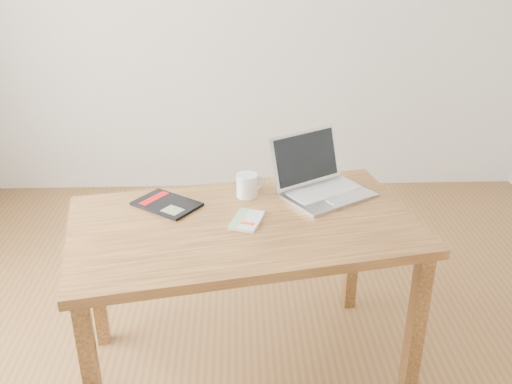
{
  "coord_description": "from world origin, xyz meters",
  "views": [
    {
      "loc": [
        -0.12,
        -2.01,
        1.82
      ],
      "look_at": [
        -0.05,
        0.06,
        0.85
      ],
      "focal_mm": 40.0,
      "sensor_mm": 36.0,
      "label": 1
    }
  ],
  "objects_px": {
    "white_guidebook": "(247,220)",
    "laptop": "(320,181)",
    "desk": "(244,241)",
    "black_guidebook": "(167,204)",
    "coffee_mug": "(248,185)"
  },
  "relations": [
    {
      "from": "laptop",
      "to": "white_guidebook",
      "type": "bearing_deg",
      "value": -172.52
    },
    {
      "from": "laptop",
      "to": "coffee_mug",
      "type": "height_order",
      "value": "laptop"
    },
    {
      "from": "desk",
      "to": "laptop",
      "type": "distance_m",
      "value": 0.45
    },
    {
      "from": "laptop",
      "to": "black_guidebook",
      "type": "bearing_deg",
      "value": 157.48
    },
    {
      "from": "desk",
      "to": "black_guidebook",
      "type": "height_order",
      "value": "black_guidebook"
    },
    {
      "from": "desk",
      "to": "black_guidebook",
      "type": "distance_m",
      "value": 0.37
    },
    {
      "from": "black_guidebook",
      "to": "coffee_mug",
      "type": "xyz_separation_m",
      "value": [
        0.34,
        0.08,
        0.05
      ]
    },
    {
      "from": "white_guidebook",
      "to": "laptop",
      "type": "bearing_deg",
      "value": 57.53
    },
    {
      "from": "black_guidebook",
      "to": "laptop",
      "type": "distance_m",
      "value": 0.67
    },
    {
      "from": "white_guidebook",
      "to": "coffee_mug",
      "type": "relative_size",
      "value": 1.58
    },
    {
      "from": "black_guidebook",
      "to": "white_guidebook",
      "type": "bearing_deg",
      "value": -78.51
    },
    {
      "from": "desk",
      "to": "laptop",
      "type": "height_order",
      "value": "laptop"
    },
    {
      "from": "black_guidebook",
      "to": "laptop",
      "type": "height_order",
      "value": "laptop"
    },
    {
      "from": "white_guidebook",
      "to": "desk",
      "type": "bearing_deg",
      "value": 172.09
    },
    {
      "from": "white_guidebook",
      "to": "black_guidebook",
      "type": "xyz_separation_m",
      "value": [
        -0.33,
        0.16,
        -0.0
      ]
    }
  ]
}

